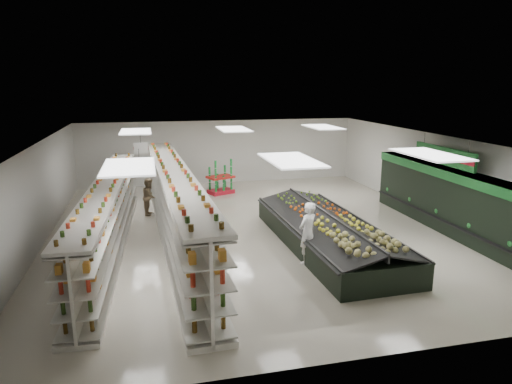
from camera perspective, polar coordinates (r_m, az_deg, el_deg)
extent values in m
plane|color=beige|center=(16.21, -0.09, -4.74)|extent=(16.00, 16.00, 0.00)
cube|color=white|center=(15.50, -0.09, 6.56)|extent=(14.00, 16.00, 0.02)
cube|color=silver|center=(23.50, -4.57, 5.01)|extent=(14.00, 0.02, 3.20)
cube|color=silver|center=(8.56, 12.47, -10.91)|extent=(14.00, 0.02, 3.20)
cube|color=silver|center=(15.77, -25.70, -0.59)|extent=(0.02, 16.00, 3.20)
cube|color=silver|center=(18.63, 21.38, 1.83)|extent=(0.02, 16.00, 3.20)
cube|color=black|center=(17.29, 22.79, -0.86)|extent=(0.80, 8.00, 2.20)
cube|color=#1C6B2A|center=(17.08, 23.02, 2.23)|extent=(0.85, 8.00, 0.30)
cube|color=black|center=(17.28, 21.95, -2.68)|extent=(0.55, 7.80, 0.15)
cube|color=beige|center=(17.14, 22.45, -0.08)|extent=(0.45, 7.70, 0.03)
cube|color=beige|center=(17.08, 22.55, 0.90)|extent=(0.45, 7.70, 0.03)
cube|color=white|center=(13.19, -14.35, 2.90)|extent=(0.50, 0.06, 0.40)
cube|color=#AF1424|center=(13.19, -14.35, 2.90)|extent=(0.52, 0.02, 0.12)
cylinder|color=black|center=(13.14, -14.42, 4.19)|extent=(0.01, 0.01, 0.50)
cube|color=white|center=(17.14, -14.19, 5.31)|extent=(0.50, 0.06, 0.40)
cube|color=#AF1424|center=(17.14, -14.19, 5.31)|extent=(0.52, 0.02, 0.12)
cylinder|color=black|center=(17.10, -14.25, 6.31)|extent=(0.01, 0.01, 0.50)
cube|color=#1C6B2A|center=(16.82, 22.44, 4.20)|extent=(0.10, 3.20, 0.60)
cube|color=#AF1424|center=(16.78, 22.27, 4.20)|extent=(0.03, 3.20, 0.18)
cylinder|color=black|center=(15.82, 25.07, 4.88)|extent=(0.01, 0.01, 0.50)
cylinder|color=black|center=(17.74, 20.32, 6.13)|extent=(0.01, 0.01, 0.50)
cube|color=white|center=(15.30, -17.66, -6.31)|extent=(1.38, 11.85, 0.12)
cube|color=white|center=(15.02, -17.91, -2.98)|extent=(0.55, 11.81, 1.97)
cube|color=white|center=(14.77, -18.20, 0.83)|extent=(1.38, 11.85, 0.08)
cube|color=beige|center=(15.29, -18.53, -5.92)|extent=(0.92, 11.73, 0.03)
cube|color=beige|center=(15.16, -18.66, -4.38)|extent=(0.92, 11.73, 0.03)
cube|color=beige|center=(15.03, -18.78, -2.82)|extent=(0.92, 11.73, 0.03)
cube|color=beige|center=(14.92, -18.91, -1.23)|extent=(0.92, 11.73, 0.03)
cube|color=beige|center=(14.82, -19.03, 0.38)|extent=(0.92, 11.73, 0.03)
cube|color=beige|center=(15.23, -16.84, -5.87)|extent=(0.92, 11.73, 0.03)
cube|color=beige|center=(15.10, -16.95, -4.32)|extent=(0.92, 11.73, 0.03)
cube|color=beige|center=(14.97, -17.06, -2.75)|extent=(0.92, 11.73, 0.03)
cube|color=beige|center=(14.86, -17.18, -1.16)|extent=(0.92, 11.73, 0.03)
cube|color=beige|center=(14.76, -17.30, 0.46)|extent=(0.92, 11.73, 0.03)
cube|color=white|center=(15.47, -9.93, -5.59)|extent=(1.58, 13.59, 0.14)
cube|color=white|center=(15.16, -10.09, -1.80)|extent=(0.63, 13.55, 2.26)
cube|color=white|center=(14.89, -10.28, 2.56)|extent=(1.58, 13.59, 0.09)
cube|color=beige|center=(15.41, -10.91, -5.19)|extent=(1.05, 13.45, 0.03)
cube|color=beige|center=(15.26, -10.99, -3.43)|extent=(1.05, 13.45, 0.03)
cube|color=beige|center=(15.12, -11.08, -1.64)|extent=(1.05, 13.45, 0.03)
cube|color=beige|center=(15.00, -11.16, 0.18)|extent=(1.05, 13.45, 0.03)
cube|color=beige|center=(14.90, -11.25, 2.03)|extent=(1.05, 13.45, 0.03)
cube|color=beige|center=(15.45, -8.98, -5.05)|extent=(1.05, 13.45, 0.03)
cube|color=beige|center=(15.30, -9.05, -3.29)|extent=(1.05, 13.45, 0.03)
cube|color=beige|center=(15.17, -9.12, -1.51)|extent=(1.05, 13.45, 0.03)
cube|color=beige|center=(15.05, -9.19, 0.31)|extent=(1.05, 13.45, 0.03)
cube|color=beige|center=(14.94, -9.26, 2.15)|extent=(1.05, 13.45, 0.03)
cube|color=black|center=(14.70, 8.92, -5.36)|extent=(2.71, 7.39, 0.73)
cube|color=#262626|center=(14.15, 4.47, -4.34)|extent=(0.27, 7.32, 0.06)
cube|color=#262626|center=(15.10, 13.21, -3.50)|extent=(0.27, 7.32, 0.06)
cube|color=black|center=(14.31, 6.60, -3.74)|extent=(1.55, 7.25, 0.37)
cube|color=black|center=(14.82, 11.31, -3.31)|extent=(1.55, 7.25, 0.37)
cube|color=#262626|center=(14.52, 9.01, -3.13)|extent=(0.25, 7.21, 0.26)
cube|color=#AF1424|center=(21.44, -4.43, 0.07)|extent=(1.31, 1.11, 0.19)
cube|color=red|center=(21.29, -4.46, 1.89)|extent=(1.38, 1.17, 0.09)
imported|color=silver|center=(13.12, 6.46, -5.13)|extent=(0.79, 0.73, 1.82)
imported|color=#9C8A60|center=(18.32, -13.16, -0.55)|extent=(0.54, 0.77, 1.46)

